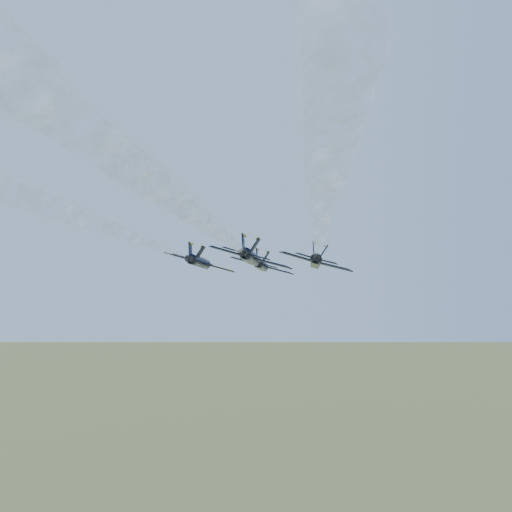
{
  "coord_description": "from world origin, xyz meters",
  "views": [
    {
      "loc": [
        1.38,
        -91.49,
        87.66
      ],
      "look_at": [
        -1.11,
        -0.85,
        93.41
      ],
      "focal_mm": 40.0,
      "sensor_mm": 36.0,
      "label": 1
    }
  ],
  "objects_px": {
    "jet_right": "(316,262)",
    "jet_lead": "(262,265)",
    "jet_left": "(200,262)",
    "jet_slot": "(251,257)"
  },
  "relations": [
    {
      "from": "jet_right",
      "to": "jet_lead",
      "type": "bearing_deg",
      "value": 128.61
    },
    {
      "from": "jet_left",
      "to": "jet_slot",
      "type": "relative_size",
      "value": 1.0
    },
    {
      "from": "jet_lead",
      "to": "jet_right",
      "type": "distance_m",
      "value": 15.17
    },
    {
      "from": "jet_slot",
      "to": "jet_lead",
      "type": "bearing_deg",
      "value": 91.36
    },
    {
      "from": "jet_lead",
      "to": "jet_left",
      "type": "xyz_separation_m",
      "value": [
        -9.62,
        -11.41,
        0.0
      ]
    },
    {
      "from": "jet_left",
      "to": "jet_slot",
      "type": "distance_m",
      "value": 14.94
    },
    {
      "from": "jet_left",
      "to": "jet_right",
      "type": "xyz_separation_m",
      "value": [
        18.23,
        -1.08,
        0.0
      ]
    },
    {
      "from": "jet_left",
      "to": "jet_slot",
      "type": "height_order",
      "value": "same"
    },
    {
      "from": "jet_slot",
      "to": "jet_right",
      "type": "bearing_deg",
      "value": 53.13
    },
    {
      "from": "jet_right",
      "to": "jet_slot",
      "type": "xyz_separation_m",
      "value": [
        -9.72,
        -11.21,
        0.0
      ]
    }
  ]
}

